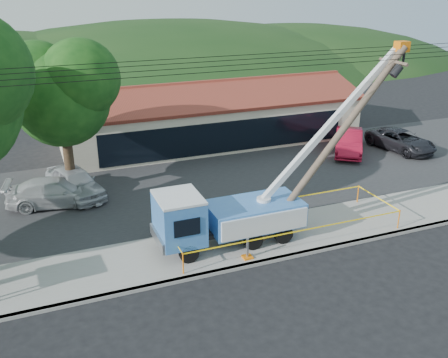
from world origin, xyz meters
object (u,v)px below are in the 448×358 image
car_silver (77,197)px  car_white (58,206)px  leaning_pole (339,135)px  car_red (347,154)px  utility_truck (228,213)px  car_dark (399,151)px

car_silver → car_white: size_ratio=0.93×
car_white → leaning_pole: bearing=-112.8°
leaning_pole → car_red: size_ratio=1.73×
utility_truck → leaning_pole: size_ratio=1.39×
leaning_pole → car_white: bearing=148.1°
utility_truck → car_white: utility_truck is taller
car_white → car_dark: car_white is taller
car_silver → car_dark: 22.84m
utility_truck → car_red: utility_truck is taller
car_silver → utility_truck: bearing=-72.8°
utility_truck → car_silver: size_ratio=2.54×
car_silver → car_dark: car_silver is taller
leaning_pole → car_red: leaning_pole is taller
car_silver → car_dark: bearing=-19.2°
utility_truck → car_red: 15.79m
car_silver → car_red: car_red is taller
car_silver → leaning_pole: bearing=-55.8°
leaning_pole → car_red: 12.89m
car_red → car_white: (-20.04, -1.48, 0.00)m
leaning_pole → car_white: 15.63m
car_red → utility_truck: bearing=-111.1°
car_silver → car_red: size_ratio=0.95×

